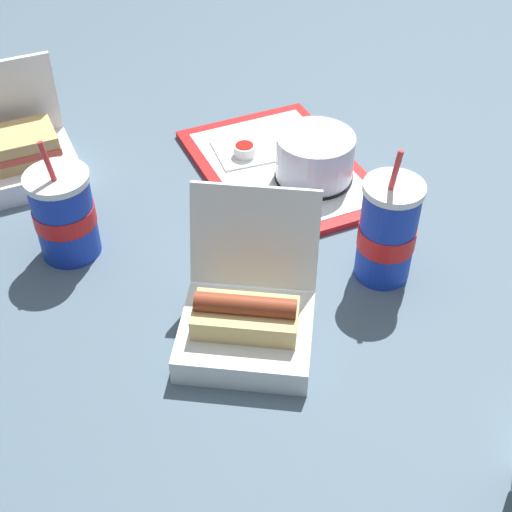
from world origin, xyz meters
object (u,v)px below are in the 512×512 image
(plastic_fork, at_px, (300,136))
(clamshell_sandwich_right, at_px, (21,154))
(soda_cup_back, at_px, (387,232))
(soda_cup_right, at_px, (64,214))
(food_tray, at_px, (280,170))
(ketchup_cup, at_px, (244,150))
(cake_container, at_px, (315,159))
(clamshell_hotdog_front, at_px, (247,319))

(plastic_fork, relative_size, clamshell_sandwich_right, 0.59)
(soda_cup_back, bearing_deg, plastic_fork, 177.28)
(clamshell_sandwich_right, distance_m, soda_cup_back, 0.64)
(soda_cup_right, bearing_deg, soda_cup_back, 64.42)
(food_tray, bearing_deg, plastic_fork, 138.36)
(plastic_fork, distance_m, soda_cup_right, 0.48)
(plastic_fork, bearing_deg, ketchup_cup, -48.39)
(soda_cup_right, bearing_deg, clamshell_sandwich_right, -168.56)
(food_tray, distance_m, ketchup_cup, 0.07)
(food_tray, bearing_deg, cake_container, 39.89)
(plastic_fork, height_order, clamshell_sandwich_right, clamshell_sandwich_right)
(ketchup_cup, relative_size, soda_cup_right, 0.20)
(plastic_fork, xyz_separation_m, soda_cup_back, (0.37, -0.02, 0.06))
(clamshell_sandwich_right, height_order, soda_cup_right, soda_cup_right)
(cake_container, xyz_separation_m, clamshell_sandwich_right, (-0.19, -0.47, -0.01))
(clamshell_sandwich_right, distance_m, soda_cup_right, 0.23)
(clamshell_hotdog_front, relative_size, soda_cup_right, 1.24)
(cake_container, xyz_separation_m, soda_cup_right, (0.04, -0.42, 0.02))
(food_tray, xyz_separation_m, soda_cup_right, (0.09, -0.38, 0.07))
(plastic_fork, xyz_separation_m, clamshell_sandwich_right, (-0.06, -0.49, 0.03))
(soda_cup_right, height_order, soda_cup_back, soda_cup_back)
(food_tray, distance_m, plastic_fork, 0.10)
(food_tray, distance_m, soda_cup_right, 0.39)
(soda_cup_back, bearing_deg, soda_cup_right, -115.58)
(clamshell_sandwich_right, height_order, clamshell_hotdog_front, clamshell_sandwich_right)
(plastic_fork, bearing_deg, food_tray, -12.60)
(ketchup_cup, distance_m, clamshell_sandwich_right, 0.39)
(ketchup_cup, xyz_separation_m, clamshell_hotdog_front, (0.40, -0.13, 0.01))
(cake_container, xyz_separation_m, ketchup_cup, (-0.10, -0.09, -0.03))
(ketchup_cup, height_order, soda_cup_back, soda_cup_back)
(food_tray, relative_size, cake_container, 2.88)
(clamshell_hotdog_front, height_order, soda_cup_back, soda_cup_back)
(cake_container, height_order, soda_cup_right, soda_cup_right)
(plastic_fork, bearing_deg, clamshell_sandwich_right, -68.47)
(ketchup_cup, bearing_deg, soda_cup_right, -67.53)
(food_tray, xyz_separation_m, ketchup_cup, (-0.05, -0.05, 0.02))
(ketchup_cup, bearing_deg, soda_cup_back, 16.25)
(cake_container, bearing_deg, soda_cup_back, 1.85)
(plastic_fork, xyz_separation_m, soda_cup_right, (0.16, -0.45, 0.06))
(plastic_fork, height_order, clamshell_hotdog_front, clamshell_hotdog_front)
(cake_container, relative_size, clamshell_hotdog_front, 0.54)
(cake_container, bearing_deg, clamshell_hotdog_front, -36.80)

